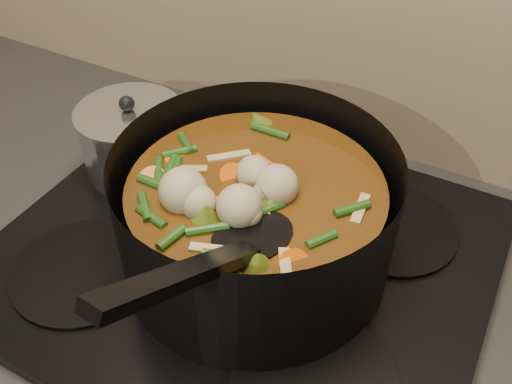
% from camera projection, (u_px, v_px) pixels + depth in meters
% --- Properties ---
extents(stovetop, '(0.62, 0.54, 0.03)m').
position_uv_depth(stovetop, '(243.00, 254.00, 0.76)').
color(stovetop, black).
rests_on(stovetop, counter).
extents(stockpot, '(0.41, 0.50, 0.25)m').
position_uv_depth(stockpot, '(256.00, 217.00, 0.69)').
color(stockpot, black).
rests_on(stockpot, stovetop).
extents(saucepan, '(0.16, 0.16, 0.13)m').
position_uv_depth(saucepan, '(133.00, 140.00, 0.85)').
color(saucepan, silver).
rests_on(saucepan, stovetop).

